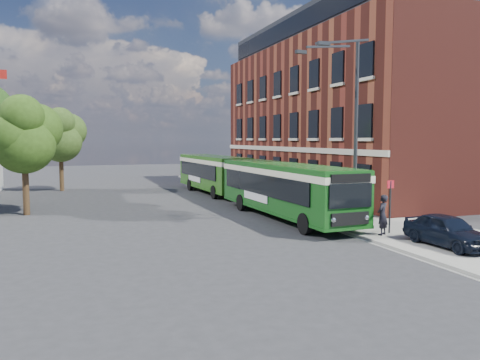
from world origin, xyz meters
name	(u,v)px	position (x,y,z in m)	size (l,w,h in m)	color
ground	(241,228)	(0.00, 0.00, 0.00)	(120.00, 120.00, 0.00)	#2B2B2E
pavement	(295,200)	(7.00, 8.00, 0.07)	(6.00, 48.00, 0.15)	gray
kerb_line	(255,203)	(3.95, 8.00, 0.01)	(0.12, 48.00, 0.01)	beige
brick_office	(350,108)	(14.00, 12.00, 6.97)	(12.10, 26.00, 14.20)	maroon
street_lamp	(349,130)	(4.84, -2.00, 4.79)	(2.96, 2.38, 9.00)	#323436
bus_stop_sign	(390,203)	(5.60, -4.20, 1.51)	(0.35, 0.08, 2.52)	#323436
bus_front	(284,185)	(3.20, 1.82, 1.83)	(2.98, 12.68, 3.02)	#134E15
bus_rear	(213,171)	(3.00, 14.76, 1.83)	(3.06, 11.08, 3.02)	#266015
parked_car	(447,230)	(6.01, -7.21, 0.80)	(1.53, 3.79, 1.29)	black
pedestrian_a	(382,215)	(5.00, -4.48, 1.04)	(0.65, 0.43, 1.78)	black
pedestrian_b	(342,205)	(5.67, -0.15, 0.89)	(0.72, 0.56, 1.49)	black
tree_left	(25,134)	(-10.26, 7.85, 4.64)	(4.06, 3.86, 6.85)	#3A2815
tree_right	(61,135)	(-8.54, 20.70, 4.73)	(4.14, 3.93, 6.98)	#3A2815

